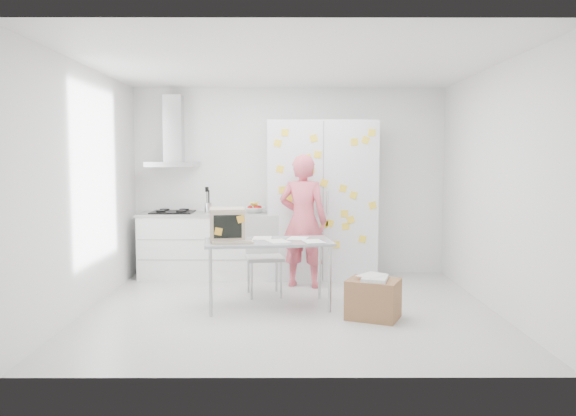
{
  "coord_description": "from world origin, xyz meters",
  "views": [
    {
      "loc": [
        -0.04,
        -6.18,
        1.68
      ],
      "look_at": [
        -0.02,
        0.62,
        1.08
      ],
      "focal_mm": 35.0,
      "sensor_mm": 36.0,
      "label": 1
    }
  ],
  "objects_px": {
    "person": "(303,221)",
    "cardboard_box": "(373,298)",
    "chair": "(263,250)",
    "desk": "(242,232)"
  },
  "relations": [
    {
      "from": "chair",
      "to": "cardboard_box",
      "type": "bearing_deg",
      "value": -51.82
    },
    {
      "from": "desk",
      "to": "person",
      "type": "bearing_deg",
      "value": 47.93
    },
    {
      "from": "cardboard_box",
      "to": "desk",
      "type": "bearing_deg",
      "value": 162.33
    },
    {
      "from": "person",
      "to": "chair",
      "type": "bearing_deg",
      "value": 55.37
    },
    {
      "from": "desk",
      "to": "cardboard_box",
      "type": "bearing_deg",
      "value": -25.29
    },
    {
      "from": "person",
      "to": "cardboard_box",
      "type": "relative_size",
      "value": 2.71
    },
    {
      "from": "desk",
      "to": "chair",
      "type": "bearing_deg",
      "value": 63.74
    },
    {
      "from": "person",
      "to": "cardboard_box",
      "type": "distance_m",
      "value": 1.77
    },
    {
      "from": "chair",
      "to": "person",
      "type": "bearing_deg",
      "value": 29.58
    },
    {
      "from": "person",
      "to": "cardboard_box",
      "type": "bearing_deg",
      "value": 130.87
    }
  ]
}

